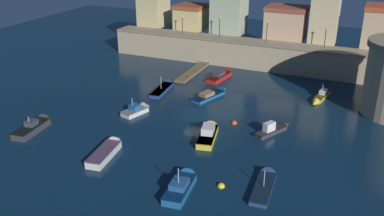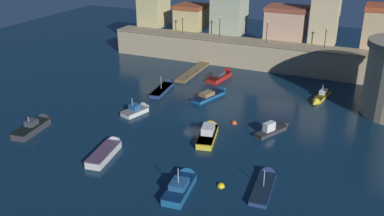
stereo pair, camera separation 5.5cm
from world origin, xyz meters
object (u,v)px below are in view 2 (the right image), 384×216
Objects in this scene: quay_lamp_0 at (183,22)px; moored_boat_10 at (183,183)px; quay_lamp_2 at (267,28)px; moored_boat_9 at (222,75)px; moored_boat_5 at (108,150)px; moored_boat_4 at (37,125)px; moored_boat_1 at (214,94)px; moored_boat_6 at (139,109)px; moored_boat_7 at (165,87)px; moored_boat_0 at (320,97)px; quay_lamp_3 at (326,34)px; moored_boat_2 at (209,132)px; mooring_buoy_0 at (234,123)px; quay_lamp_1 at (220,24)px; mooring_buoy_1 at (221,187)px; moored_boat_3 at (275,129)px; moored_boat_8 at (266,181)px.

moored_boat_10 is (18.08, -38.83, -6.31)m from quay_lamp_0.
quay_lamp_2 reaches higher than moored_boat_9.
quay_lamp_2 is 11.20m from moored_boat_9.
moored_boat_4 is at bearing 73.70° from moored_boat_5.
moored_boat_1 is 1.53× the size of moored_boat_6.
quay_lamp_0 reaches higher than moored_boat_1.
moored_boat_0 is at bearing -83.16° from moored_boat_7.
quay_lamp_3 is 0.50× the size of moored_boat_5.
moored_boat_2 is 0.94× the size of moored_boat_7.
quay_lamp_2 reaches higher than mooring_buoy_0.
moored_boat_2 is (9.16, -27.85, -6.53)m from quay_lamp_1.
quay_lamp_3 is 0.49× the size of moored_boat_9.
moored_boat_4 is 30.43m from moored_boat_9.
quay_lamp_0 is 43.48m from mooring_buoy_1.
moored_boat_5 is 0.92× the size of moored_boat_7.
moored_boat_9 is 9.79× the size of mooring_buoy_0.
quay_lamp_3 reaches higher than quay_lamp_0.
quay_lamp_2 is at bearing -40.91° from moored_boat_7.
quay_lamp_3 is 21.31m from moored_boat_1.
moored_boat_1 is at bearing 112.88° from mooring_buoy_1.
moored_boat_1 is 13.57m from moored_boat_3.
moored_boat_3 is at bearing -70.62° from moored_boat_2.
moored_boat_9 is (10.59, -7.60, -6.32)m from quay_lamp_0.
quay_lamp_2 is 28.60m from moored_boat_2.
quay_lamp_2 is 17.33m from moored_boat_1.
moored_boat_4 is 1.05× the size of moored_boat_10.
moored_boat_8 is (1.90, -11.35, -0.15)m from moored_boat_3.
moored_boat_3 is 0.82× the size of moored_boat_9.
moored_boat_3 reaches higher than moored_boat_1.
moored_boat_4 is at bearing 160.71° from moored_boat_9.
moored_boat_6 reaches higher than mooring_buoy_0.
moored_boat_0 is at bearing 11.79° from moored_boat_3.
quay_lamp_1 is at bearing 12.33° from moored_boat_6.
moored_boat_6 is (-6.92, -9.59, 0.10)m from moored_boat_1.
quay_lamp_2 is 9.54m from quay_lamp_3.
moored_boat_8 is at bearing -143.55° from moored_boat_9.
moored_boat_8 reaches higher than mooring_buoy_1.
moored_boat_8 reaches higher than moored_boat_2.
quay_lamp_1 reaches higher than moored_boat_5.
mooring_buoy_0 is at bearing 114.55° from moored_boat_3.
moored_boat_3 is (10.97, -7.98, 0.09)m from moored_boat_1.
moored_boat_7 is at bearing 42.77° from moored_boat_8.
quay_lamp_0 is 25.13m from quay_lamp_3.
moored_boat_7 is 10.49× the size of mooring_buoy_0.
mooring_buoy_1 is (5.00, -9.42, -0.53)m from moored_boat_2.
quay_lamp_3 is 24.57m from moored_boat_3.
mooring_buoy_0 is (-7.14, -23.41, -6.90)m from quay_lamp_3.
mooring_buoy_0 is at bearing 26.90° from moored_boat_8.
moored_boat_0 is at bearing -22.37° from quay_lamp_0.
quay_lamp_0 reaches higher than moored_boat_8.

